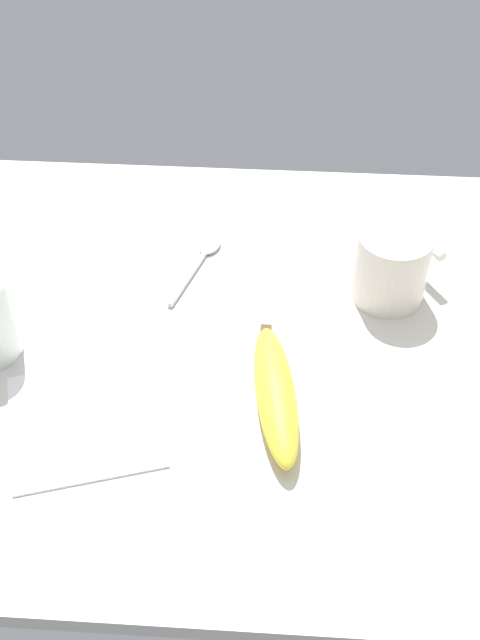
% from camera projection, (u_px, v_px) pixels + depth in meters
% --- Properties ---
extents(tabletop, '(0.90, 0.64, 0.02)m').
position_uv_depth(tabletop, '(240.00, 346.00, 0.87)').
color(tabletop, beige).
rests_on(tabletop, ground).
extents(coffee_mug_black, '(0.10, 0.09, 0.09)m').
position_uv_depth(coffee_mug_black, '(392.00, 265.00, 0.89)').
color(coffee_mug_black, silver).
rests_on(coffee_mug_black, tabletop).
extents(banana, '(0.07, 0.18, 0.04)m').
position_uv_depth(banana, '(276.00, 393.00, 0.79)').
color(banana, yellow).
rests_on(banana, tabletop).
extents(spoon, '(0.06, 0.13, 0.01)m').
position_uv_depth(spoon, '(201.00, 259.00, 0.96)').
color(spoon, silver).
rests_on(spoon, tabletop).
extents(paper_napkin, '(0.18, 0.18, 0.00)m').
position_uv_depth(paper_napkin, '(85.00, 421.00, 0.79)').
color(paper_napkin, white).
rests_on(paper_napkin, tabletop).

